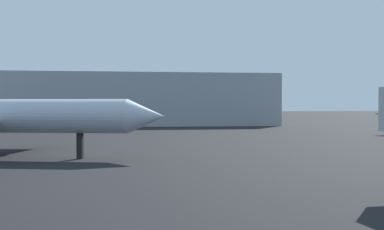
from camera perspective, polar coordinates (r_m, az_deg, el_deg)
terminal_building at (r=124.01m, az=-7.99°, el=1.57°), size 69.28×23.76×11.12m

